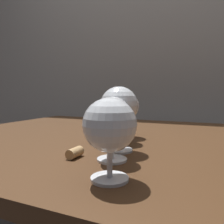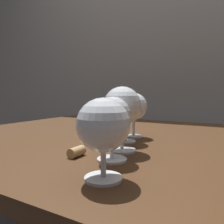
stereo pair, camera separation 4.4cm
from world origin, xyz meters
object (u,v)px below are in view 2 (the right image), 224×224
(wine_glass_rose, at_px, (112,117))
(wine_glass_port, at_px, (122,107))
(wine_glass_chardonnay, at_px, (134,107))
(cork, at_px, (77,152))
(wine_glass_amber, at_px, (103,126))
(wine_glass_pinot, at_px, (126,109))

(wine_glass_rose, bearing_deg, wine_glass_port, 100.89)
(wine_glass_rose, relative_size, wine_glass_chardonnay, 0.94)
(wine_glass_rose, bearing_deg, cork, -171.28)
(wine_glass_amber, xyz_separation_m, wine_glass_rose, (-0.04, 0.10, 0.00))
(wine_glass_rose, distance_m, cork, 0.12)
(wine_glass_rose, relative_size, cork, 3.18)
(wine_glass_amber, bearing_deg, cork, 145.39)
(wine_glass_port, xyz_separation_m, cork, (-0.07, -0.09, -0.10))
(wine_glass_rose, xyz_separation_m, wine_glass_port, (-0.01, 0.08, 0.02))
(cork, bearing_deg, wine_glass_pinot, 79.75)
(wine_glass_port, bearing_deg, wine_glass_pinot, 110.26)
(wine_glass_rose, xyz_separation_m, wine_glass_chardonnay, (-0.06, 0.25, 0.00))
(wine_glass_amber, height_order, cork, wine_glass_amber)
(cork, bearing_deg, wine_glass_port, 52.55)
(wine_glass_port, xyz_separation_m, wine_glass_pinot, (-0.03, 0.09, -0.01))
(wine_glass_amber, distance_m, wine_glass_port, 0.18)
(wine_glass_port, relative_size, wine_glass_pinot, 1.09)
(wine_glass_amber, xyz_separation_m, wine_glass_chardonnay, (-0.10, 0.35, 0.01))
(wine_glass_pinot, bearing_deg, cork, -100.25)
(wine_glass_amber, xyz_separation_m, wine_glass_port, (-0.05, 0.17, 0.02))
(wine_glass_amber, relative_size, wine_glass_chardonnay, 0.93)
(wine_glass_pinot, relative_size, cork, 3.42)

